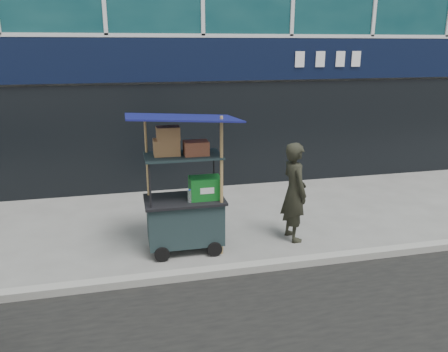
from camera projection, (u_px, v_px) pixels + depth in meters
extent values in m
plane|color=slate|center=(252.00, 264.00, 6.65)|extent=(80.00, 80.00, 0.00)
cube|color=gray|center=(256.00, 267.00, 6.44)|extent=(80.00, 0.18, 0.12)
cube|color=black|center=(204.00, 60.00, 9.42)|extent=(15.68, 0.06, 0.90)
cube|color=black|center=(204.00, 137.00, 9.94)|extent=(15.68, 0.04, 2.40)
cube|color=#192B2B|center=(185.00, 221.00, 7.02)|extent=(1.18, 0.70, 0.69)
cylinder|color=black|center=(162.00, 255.00, 6.70)|extent=(0.24, 0.05, 0.24)
cylinder|color=black|center=(215.00, 249.00, 6.87)|extent=(0.24, 0.05, 0.24)
cube|color=black|center=(184.00, 200.00, 6.91)|extent=(1.26, 0.77, 0.04)
cylinder|color=black|center=(150.00, 187.00, 6.42)|extent=(0.03, 0.03, 0.74)
cylinder|color=black|center=(222.00, 182.00, 6.65)|extent=(0.03, 0.03, 0.74)
cylinder|color=black|center=(148.00, 176.00, 6.97)|extent=(0.03, 0.03, 0.74)
cylinder|color=black|center=(214.00, 171.00, 7.20)|extent=(0.03, 0.03, 0.74)
cube|color=#192B2B|center=(183.00, 156.00, 6.70)|extent=(1.18, 0.70, 0.03)
cylinder|color=#997345|center=(222.00, 188.00, 6.68)|extent=(0.05, 0.05, 2.21)
cylinder|color=#997345|center=(148.00, 184.00, 7.01)|extent=(0.04, 0.04, 2.11)
cube|color=#0E104F|center=(182.00, 118.00, 6.54)|extent=(1.67, 1.19, 0.19)
cube|color=#0F631D|center=(205.00, 188.00, 6.88)|extent=(0.49, 0.35, 0.34)
cylinder|color=silver|center=(190.00, 196.00, 6.71)|extent=(0.07, 0.07, 0.20)
cylinder|color=#1839B4|center=(190.00, 190.00, 6.67)|extent=(0.03, 0.03, 0.02)
cube|color=#90623C|center=(166.00, 147.00, 6.66)|extent=(0.40, 0.30, 0.25)
cube|color=olive|center=(196.00, 148.00, 6.67)|extent=(0.38, 0.28, 0.22)
cube|color=#90623C|center=(168.00, 133.00, 6.58)|extent=(0.35, 0.26, 0.20)
imported|color=black|center=(294.00, 192.00, 7.31)|extent=(0.46, 0.65, 1.69)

